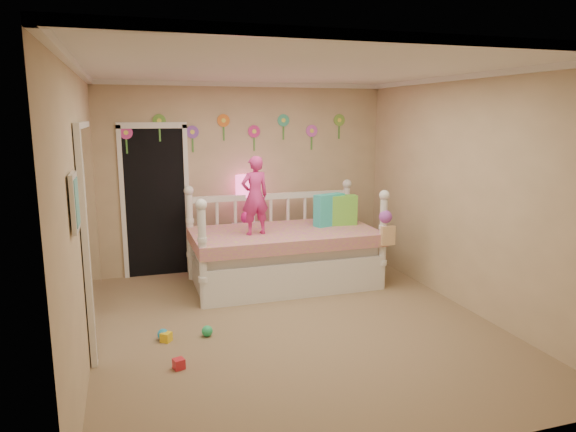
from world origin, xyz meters
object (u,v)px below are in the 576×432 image
object	(u,v)px
nightstand	(248,247)
table_lamp	(247,192)
child	(255,196)
daybed	(284,236)

from	to	relation	value
nightstand	table_lamp	xyz separation A→B (m)	(0.00, 0.00, 0.79)
child	nightstand	bearing A→B (deg)	-106.25
child	table_lamp	bearing A→B (deg)	-106.25
daybed	nightstand	xyz separation A→B (m)	(-0.31, 0.72, -0.31)
child	table_lamp	xyz separation A→B (m)	(0.09, 0.84, -0.08)
child	table_lamp	world-z (taller)	child
child	table_lamp	distance (m)	0.85
daybed	child	bearing A→B (deg)	-163.64
daybed	child	distance (m)	0.70
nightstand	child	bearing A→B (deg)	-93.58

